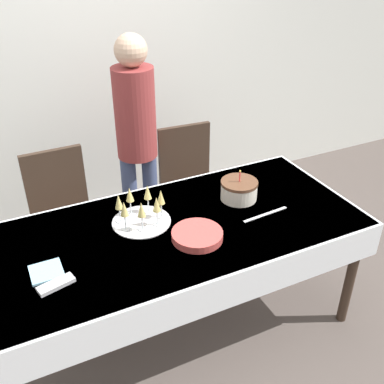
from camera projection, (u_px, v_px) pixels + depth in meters
The scene contains 12 objects.
ground_plane at pixel (177, 326), 2.84m from camera, with size 12.00×12.00×0.00m, color #564C47.
wall_back at pixel (87, 54), 3.39m from camera, with size 8.00×0.05×2.70m.
dining_table at pixel (175, 242), 2.50m from camera, with size 2.11×0.95×0.77m.
dining_chair_far_left at pixel (63, 214), 3.02m from camera, with size 0.43×0.43×0.94m.
dining_chair_far_right at pixel (190, 184), 3.38m from camera, with size 0.45×0.45×0.94m.
birthday_cake at pixel (239, 190), 2.68m from camera, with size 0.22×0.22×0.19m.
champagne_tray at pixel (141, 209), 2.45m from camera, with size 0.33×0.33×0.18m.
plate_stack_main at pixel (197, 235), 2.35m from camera, with size 0.27×0.27×0.04m.
cake_knife at pixel (265, 214), 2.56m from camera, with size 0.30×0.04×0.00m.
fork_pile at pixel (56, 284), 2.05m from camera, with size 0.18×0.10×0.02m.
napkin_pile at pixel (46, 272), 2.13m from camera, with size 0.15×0.15×0.01m.
person_standing at pixel (136, 130), 3.08m from camera, with size 0.28×0.28×1.62m.
Camera 1 is at (-0.79, -1.85, 2.19)m, focal length 42.00 mm.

